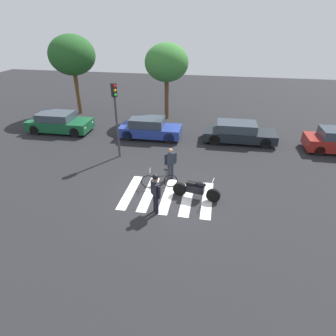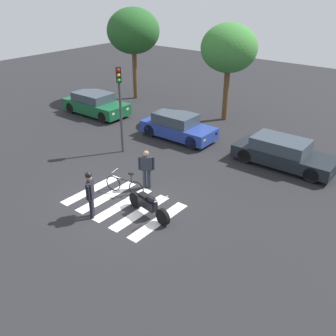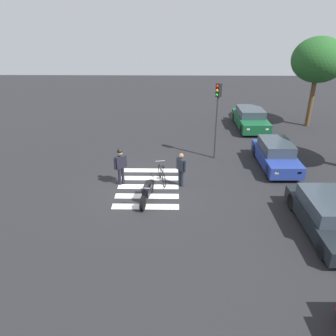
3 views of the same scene
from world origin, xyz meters
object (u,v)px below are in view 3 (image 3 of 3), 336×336
Objects in this scene: car_blue_hatchback at (276,155)px; traffic_light_pole at (217,110)px; car_green_compact at (250,119)px; officer_on_foot at (121,164)px; car_black_suv at (327,216)px; police_motorcycle at (147,192)px; officer_by_motorcycle at (181,168)px; leaning_bicycle at (162,175)px.

traffic_light_pole is at bearing -108.62° from car_blue_hatchback.
traffic_light_pole is at bearing -29.64° from car_green_compact.
officer_on_foot is 0.40× the size of car_black_suv.
police_motorcycle is at bearing -32.79° from car_green_compact.
officer_by_motorcycle is (-1.43, 1.52, 0.50)m from police_motorcycle.
car_blue_hatchback is at bearing 0.12° from car_green_compact.
car_black_suv is (5.81, 0.35, -0.03)m from car_blue_hatchback.
traffic_light_pole reaches higher than car_black_suv.
leaning_bicycle is at bearing -35.37° from car_green_compact.
police_motorcycle is 0.50× the size of car_green_compact.
traffic_light_pole is (-1.06, -3.13, 2.17)m from car_blue_hatchback.
police_motorcycle is 1.89m from leaning_bicycle.
traffic_light_pole is at bearing -153.14° from car_black_suv.
car_blue_hatchback is at bearing 114.25° from officer_by_motorcycle.
car_blue_hatchback is at bearing 119.38° from police_motorcycle.
traffic_light_pole is (-3.36, 1.98, 1.87)m from officer_by_motorcycle.
officer_by_motorcycle reaches higher than car_green_compact.
police_motorcycle is 7.28m from car_black_suv.
police_motorcycle is 0.47× the size of car_black_suv.
car_black_suv is at bearing 26.86° from traffic_light_pole.
officer_on_foot is 6.09m from traffic_light_pole.
officer_by_motorcycle is 10.21m from car_green_compact.
car_green_compact is at bearing 144.63° from leaning_bicycle.
leaning_bicycle is at bearing -111.74° from officer_by_motorcycle.
officer_on_foot reaches higher than car_blue_hatchback.
traffic_light_pole reaches higher than leaning_bicycle.
car_black_suv is (2.08, 6.97, 0.18)m from police_motorcycle.
car_green_compact is 12.36m from car_black_suv.
car_blue_hatchback is (-2.30, 5.11, -0.30)m from officer_by_motorcycle.
officer_on_foot is at bearing -92.35° from officer_by_motorcycle.
officer_on_foot is at bearing -113.56° from car_black_suv.
officer_by_motorcycle reaches higher than police_motorcycle.
police_motorcycle is 1.30× the size of officer_by_motorcycle.
officer_on_foot is at bearing -42.39° from car_green_compact.
traffic_light_pole is (-4.79, 3.50, 2.37)m from police_motorcycle.
officer_on_foot is 8.28m from car_blue_hatchback.
car_black_suv is (3.51, 5.46, -0.32)m from officer_by_motorcycle.
officer_on_foot is at bearing -138.93° from police_motorcycle.
car_green_compact is at bearing 150.36° from traffic_light_pole.
car_black_suv is (12.35, 0.36, -0.03)m from car_green_compact.
car_blue_hatchback is at bearing -176.59° from car_black_suv.
officer_by_motorcycle reaches higher than car_black_suv.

